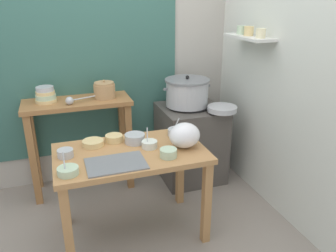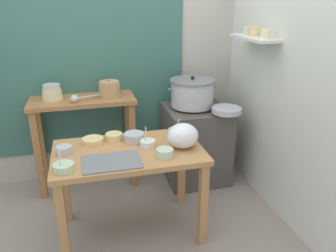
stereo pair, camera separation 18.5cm
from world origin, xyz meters
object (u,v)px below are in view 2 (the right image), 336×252
at_px(clay_pot, 110,89).
at_px(wide_pan, 227,110).
at_px(prep_bowl_4, 115,136).
at_px(prep_bowl_5, 177,132).
at_px(stove_block, 195,143).
at_px(prep_bowl_0, 165,153).
at_px(prep_bowl_1, 64,150).
at_px(prep_bowl_6, 93,141).
at_px(serving_tray, 112,162).
at_px(plastic_bag, 183,136).
at_px(prep_bowl_2, 134,137).
at_px(back_shelf_table, 84,121).
at_px(bowl_stack_enamel, 52,93).
at_px(prep_table, 129,163).
at_px(steamer_pot, 192,93).
at_px(prep_bowl_7, 148,143).
at_px(ladle, 76,98).
at_px(prep_bowl_3, 64,167).

distance_m(clay_pot, wide_pan, 1.11).
bearing_deg(clay_pot, prep_bowl_4, -93.04).
bearing_deg(prep_bowl_5, stove_block, 56.54).
bearing_deg(clay_pot, prep_bowl_0, -74.57).
height_order(prep_bowl_0, prep_bowl_1, prep_bowl_0).
bearing_deg(prep_bowl_6, serving_tray, -73.06).
relative_size(serving_tray, plastic_bag, 1.70).
bearing_deg(prep_bowl_2, stove_block, 38.45).
bearing_deg(prep_bowl_6, prep_bowl_1, -148.51).
height_order(back_shelf_table, bowl_stack_enamel, bowl_stack_enamel).
xyz_separation_m(prep_bowl_1, prep_bowl_6, (0.21, 0.13, -0.01)).
bearing_deg(prep_table, prep_bowl_1, 172.99).
bearing_deg(prep_bowl_5, prep_table, -157.95).
bearing_deg(prep_bowl_0, serving_tray, 178.76).
bearing_deg(back_shelf_table, steamer_pot, -6.08).
height_order(wide_pan, prep_bowl_1, wide_pan).
bearing_deg(prep_table, prep_bowl_0, -37.29).
bearing_deg(steamer_pot, prep_table, -135.54).
bearing_deg(prep_bowl_7, prep_bowl_2, 122.92).
distance_m(bowl_stack_enamel, ladle, 0.25).
distance_m(wide_pan, prep_bowl_4, 1.08).
bearing_deg(prep_bowl_6, prep_bowl_2, -7.84).
bearing_deg(ladle, stove_block, -1.28).
bearing_deg(wide_pan, back_shelf_table, 163.28).
bearing_deg(bowl_stack_enamel, prep_bowl_0, -52.63).
bearing_deg(prep_bowl_4, prep_bowl_7, -41.48).
distance_m(prep_bowl_4, prep_bowl_6, 0.17).
height_order(ladle, prep_bowl_0, ladle).
relative_size(prep_bowl_0, prep_bowl_1, 1.10).
relative_size(clay_pot, serving_tray, 0.49).
bearing_deg(serving_tray, prep_bowl_0, -1.24).
relative_size(prep_bowl_5, prep_bowl_6, 0.90).
height_order(steamer_pot, wide_pan, steamer_pot).
height_order(prep_table, prep_bowl_4, prep_bowl_4).
xyz_separation_m(serving_tray, prep_bowl_7, (0.29, 0.18, 0.03)).
xyz_separation_m(stove_block, prep_bowl_5, (-0.35, -0.53, 0.37)).
xyz_separation_m(bowl_stack_enamel, prep_bowl_2, (0.63, -0.72, -0.21)).
distance_m(plastic_bag, prep_bowl_2, 0.39).
height_order(clay_pot, prep_bowl_5, clay_pot).
height_order(bowl_stack_enamel, wide_pan, bowl_stack_enamel).
height_order(stove_block, ladle, ladle).
bearing_deg(prep_bowl_3, prep_bowl_6, 62.19).
distance_m(prep_table, bowl_stack_enamel, 1.09).
relative_size(prep_table, back_shelf_table, 1.15).
xyz_separation_m(serving_tray, prep_bowl_0, (0.37, -0.01, 0.03)).
xyz_separation_m(clay_pot, prep_bowl_7, (0.19, -0.82, -0.22)).
bearing_deg(stove_block, prep_bowl_2, -141.55).
height_order(bowl_stack_enamel, prep_bowl_7, bowl_stack_enamel).
bearing_deg(back_shelf_table, prep_bowl_7, -61.16).
xyz_separation_m(stove_block, prep_bowl_1, (-1.23, -0.64, 0.37)).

